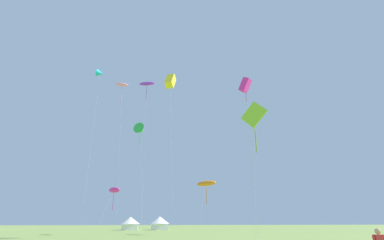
% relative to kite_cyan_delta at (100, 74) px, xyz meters
% --- Properties ---
extents(kite_cyan_delta, '(1.69, 2.16, 31.66)m').
position_rel_kite_cyan_delta_xyz_m(kite_cyan_delta, '(0.00, 0.00, 0.00)').
color(kite_cyan_delta, '#1EB7CC').
rests_on(kite_cyan_delta, ground).
extents(kite_magenta_parafoil, '(3.83, 3.38, 7.76)m').
position_rel_kite_cyan_delta_xyz_m(kite_magenta_parafoil, '(5.23, -2.31, -23.59)').
color(kite_magenta_parafoil, '#E02DA3').
rests_on(kite_magenta_parafoil, ground).
extents(kite_magenta_box, '(2.20, 2.32, 24.29)m').
position_rel_kite_cyan_delta_xyz_m(kite_magenta_box, '(25.66, -14.40, -7.74)').
color(kite_magenta_box, '#E02DA3').
rests_on(kite_magenta_box, ground).
extents(kite_orange_parafoil, '(4.01, 3.99, 8.88)m').
position_rel_kite_cyan_delta_xyz_m(kite_orange_parafoil, '(20.98, -4.79, -22.45)').
color(kite_orange_parafoil, orange).
rests_on(kite_orange_parafoil, ground).
extents(kite_green_delta, '(2.36, 3.35, 16.35)m').
position_rel_kite_cyan_delta_xyz_m(kite_green_delta, '(9.26, -11.55, -15.38)').
color(kite_green_delta, green).
rests_on(kite_green_delta, ground).
extents(kite_purple_parafoil, '(4.22, 2.78, 34.98)m').
position_rel_kite_cyan_delta_xyz_m(kite_purple_parafoil, '(9.58, 9.82, 3.46)').
color(kite_purple_parafoil, purple).
rests_on(kite_purple_parafoil, ground).
extents(kite_yellow_box, '(2.37, 3.93, 28.10)m').
position_rel_kite_cyan_delta_xyz_m(kite_yellow_box, '(13.99, -7.05, -4.21)').
color(kite_yellow_box, yellow).
rests_on(kite_yellow_box, ground).
extents(kite_pink_parafoil, '(3.28, 2.58, 33.59)m').
position_rel_kite_cyan_delta_xyz_m(kite_pink_parafoil, '(3.67, 9.10, 2.26)').
color(kite_pink_parafoil, pink).
rests_on(kite_pink_parafoil, ground).
extents(kite_lime_diamond, '(2.29, 2.70, 13.63)m').
position_rel_kite_cyan_delta_xyz_m(kite_lime_diamond, '(20.69, -28.80, -18.82)').
color(kite_lime_diamond, '#99DB2D').
rests_on(kite_lime_diamond, ground).
extents(festival_tent_center, '(4.96, 4.96, 3.23)m').
position_rel_kite_cyan_delta_xyz_m(festival_tent_center, '(7.29, 24.65, -28.95)').
color(festival_tent_center, white).
rests_on(festival_tent_center, ground).
extents(festival_tent_right, '(5.13, 5.13, 3.34)m').
position_rel_kite_cyan_delta_xyz_m(festival_tent_right, '(14.80, 24.65, -28.89)').
color(festival_tent_right, white).
rests_on(festival_tent_right, ground).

